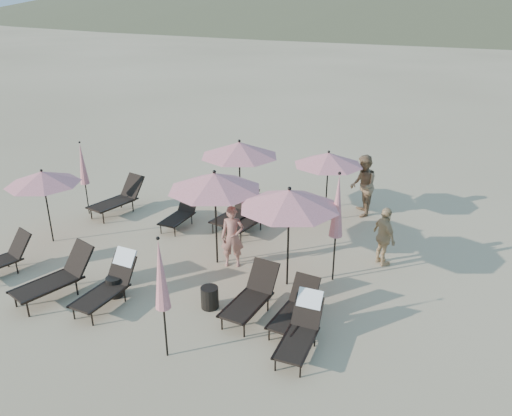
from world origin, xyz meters
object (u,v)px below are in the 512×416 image
at_px(umbrella_open_2, 289,199).
at_px(beachgoer_a, 232,237).
at_px(lounger_0, 0,258).
at_px(lounger_4, 295,308).
at_px(lounger_8, 237,211).
at_px(umbrella_closed_1, 337,207).
at_px(lounger_9, 249,217).
at_px(umbrella_closed_2, 82,164).
at_px(beachgoer_c, 384,237).
at_px(lounger_2, 109,282).
at_px(beachgoer_b, 363,186).
at_px(lounger_1, 57,276).
at_px(lounger_5, 301,328).
at_px(umbrella_open_3, 239,149).
at_px(umbrella_open_4, 328,159).
at_px(umbrella_open_1, 215,181).
at_px(umbrella_closed_0, 161,275).
at_px(umbrella_open_0, 43,178).
at_px(side_table_1, 210,297).
at_px(side_table_0, 115,286).
at_px(lounger_6, 119,198).
at_px(lounger_7, 180,213).
at_px(lounger_3, 252,296).

height_order(umbrella_open_2, beachgoer_a, umbrella_open_2).
xyz_separation_m(lounger_0, umbrella_open_2, (6.58, 2.19, 1.72)).
xyz_separation_m(lounger_0, lounger_4, (7.25, 0.73, -0.03)).
distance_m(lounger_8, umbrella_closed_1, 4.20).
distance_m(lounger_9, umbrella_closed_2, 5.34).
bearing_deg(beachgoer_c, lounger_2, 88.04).
bearing_deg(umbrella_closed_1, beachgoer_b, 92.41).
relative_size(lounger_1, umbrella_closed_2, 0.84).
height_order(lounger_0, lounger_2, lounger_2).
height_order(lounger_5, lounger_8, lounger_8).
relative_size(umbrella_open_3, umbrella_open_4, 1.13).
height_order(lounger_8, umbrella_open_1, umbrella_open_1).
bearing_deg(umbrella_closed_1, umbrella_closed_0, -119.33).
xyz_separation_m(umbrella_closed_1, beachgoer_a, (-2.51, -0.26, -1.10)).
distance_m(lounger_2, umbrella_open_0, 4.13).
relative_size(lounger_5, beachgoer_c, 1.01).
height_order(umbrella_open_0, umbrella_closed_0, umbrella_closed_0).
height_order(lounger_5, beachgoer_c, beachgoer_c).
bearing_deg(umbrella_closed_0, beachgoer_c, 58.52).
distance_m(umbrella_open_2, umbrella_open_3, 4.04).
distance_m(umbrella_open_1, beachgoer_a, 1.47).
bearing_deg(umbrella_open_4, umbrella_open_1, -117.01).
bearing_deg(lounger_2, umbrella_open_4, 66.72).
height_order(umbrella_closed_0, beachgoer_b, umbrella_closed_0).
bearing_deg(side_table_1, lounger_2, -162.98).
height_order(lounger_0, beachgoer_a, beachgoer_a).
distance_m(beachgoer_a, beachgoer_b, 5.05).
relative_size(side_table_0, beachgoer_a, 0.30).
xyz_separation_m(lounger_6, beachgoer_c, (8.20, -0.27, 0.27)).
bearing_deg(umbrella_open_3, umbrella_closed_2, -162.34).
relative_size(umbrella_open_1, umbrella_open_4, 1.13).
bearing_deg(beachgoer_b, lounger_9, -66.30).
bearing_deg(beachgoer_b, lounger_8, -73.30).
relative_size(lounger_4, beachgoer_c, 1.01).
bearing_deg(umbrella_open_2, lounger_0, -161.58).
distance_m(lounger_6, umbrella_open_3, 4.20).
height_order(lounger_4, umbrella_open_3, umbrella_open_3).
relative_size(lounger_1, beachgoer_a, 1.24).
xyz_separation_m(lounger_5, umbrella_closed_1, (-0.07, 2.72, 1.43)).
relative_size(lounger_1, umbrella_open_1, 0.79).
relative_size(lounger_9, beachgoer_a, 1.07).
bearing_deg(lounger_7, lounger_5, -37.33).
distance_m(lounger_1, side_table_0, 1.30).
distance_m(lounger_5, umbrella_closed_1, 3.08).
distance_m(lounger_3, umbrella_closed_0, 2.45).
relative_size(lounger_2, umbrella_closed_2, 0.73).
xyz_separation_m(lounger_8, side_table_1, (1.23, -4.13, -0.22)).
distance_m(umbrella_closed_1, beachgoer_c, 1.92).
bearing_deg(lounger_2, lounger_4, 14.55).
height_order(lounger_8, side_table_1, lounger_8).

